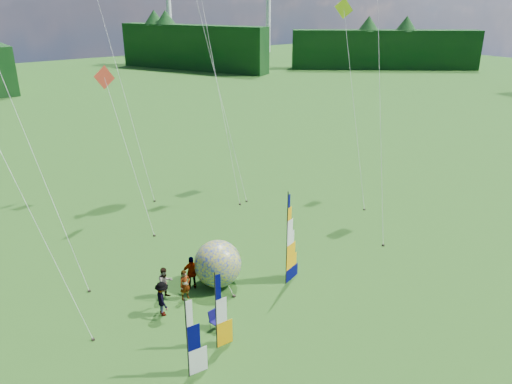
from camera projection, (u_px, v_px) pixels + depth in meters
ground at (324, 323)px, 23.19m from camera, size 220.00×220.00×0.00m
treeline_ring at (329, 246)px, 21.72m from camera, size 210.00×210.00×8.00m
feather_banner_main at (287, 241)px, 25.40m from camera, size 1.32×0.54×5.04m
side_banner_left at (216, 313)px, 20.86m from camera, size 1.00×0.13×3.60m
side_banner_far at (187, 340)px, 19.28m from camera, size 1.04×0.19×3.50m
bol_inflatable at (218, 264)px, 25.81m from camera, size 3.05×3.05×2.47m
spectator_a at (185, 285)px, 24.72m from camera, size 0.59×0.40×1.60m
spectator_b at (165, 283)px, 24.83m from camera, size 0.84×0.46×1.67m
spectator_c at (162, 299)px, 23.47m from camera, size 0.61×1.18×1.74m
spectator_d at (192, 273)px, 25.61m from camera, size 1.14×0.87×1.81m
camp_chair at (216, 320)px, 22.58m from camera, size 0.62×0.62×0.92m
kite_whale at (207, 33)px, 36.78m from camera, size 5.65×14.56×23.17m
kite_rainbow_delta at (21, 110)px, 24.60m from camera, size 8.53×13.10×17.80m
kite_parafoil at (381, 97)px, 31.43m from camera, size 10.00×11.26×16.44m
small_kite_red at (128, 145)px, 31.80m from camera, size 5.44×9.12×10.54m
small_kite_orange at (219, 85)px, 36.35m from camera, size 6.60×10.48×16.10m
small_kite_yellow at (354, 97)px, 36.22m from camera, size 8.90×10.86×14.53m
small_kite_pink at (2, 146)px, 20.19m from camera, size 6.71×9.03×16.95m
small_kite_green at (116, 59)px, 36.91m from camera, size 4.74×12.55×19.49m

